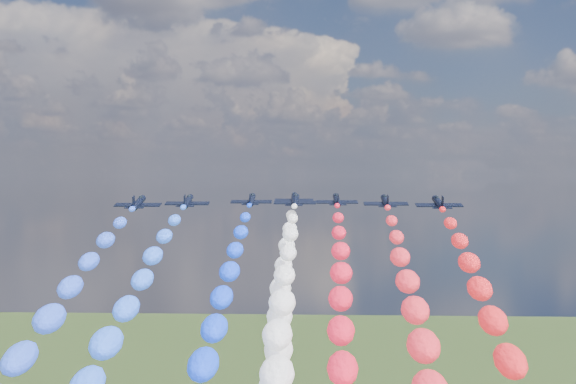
# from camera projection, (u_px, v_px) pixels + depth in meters

# --- Properties ---
(jet_0) EXTENTS (9.47, 12.80, 5.05)m
(jet_0) POSITION_uv_depth(u_px,v_px,m) (138.00, 203.00, 155.09)
(jet_0) COLOR black
(jet_1) EXTENTS (9.61, 12.90, 5.05)m
(jet_1) POSITION_uv_depth(u_px,v_px,m) (188.00, 201.00, 163.40)
(jet_1) COLOR black
(jet_2) EXTENTS (9.42, 12.76, 5.05)m
(jet_2) POSITION_uv_depth(u_px,v_px,m) (252.00, 200.00, 173.68)
(jet_2) COLOR black
(trail_2) EXTENTS (5.73, 125.46, 46.49)m
(trail_2) POSITION_uv_depth(u_px,v_px,m) (209.00, 366.00, 109.24)
(trail_2) COLOR #133DFA
(jet_3) EXTENTS (9.48, 12.81, 5.05)m
(jet_3) POSITION_uv_depth(u_px,v_px,m) (295.00, 201.00, 168.50)
(jet_3) COLOR black
(trail_3) EXTENTS (5.73, 125.46, 46.49)m
(trail_3) POSITION_uv_depth(u_px,v_px,m) (277.00, 375.00, 104.06)
(trail_3) COLOR white
(jet_4) EXTENTS (9.33, 12.70, 5.05)m
(jet_4) POSITION_uv_depth(u_px,v_px,m) (294.00, 199.00, 183.37)
(jet_4) COLOR black
(trail_4) EXTENTS (5.73, 125.46, 46.49)m
(trail_4) POSITION_uv_depth(u_px,v_px,m) (277.00, 350.00, 118.93)
(trail_4) COLOR white
(jet_5) EXTENTS (9.74, 12.99, 5.05)m
(jet_5) POSITION_uv_depth(u_px,v_px,m) (337.00, 200.00, 171.90)
(jet_5) COLOR black
(trail_5) EXTENTS (5.73, 125.46, 46.49)m
(trail_5) POSITION_uv_depth(u_px,v_px,m) (344.00, 369.00, 107.46)
(trail_5) COLOR red
(jet_6) EXTENTS (9.44, 12.77, 5.05)m
(jet_6) POSITION_uv_depth(u_px,v_px,m) (386.00, 202.00, 161.54)
(jet_6) COLOR black
(jet_7) EXTENTS (9.52, 12.83, 5.05)m
(jet_7) POSITION_uv_depth(u_px,v_px,m) (439.00, 203.00, 153.53)
(jet_7) COLOR black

